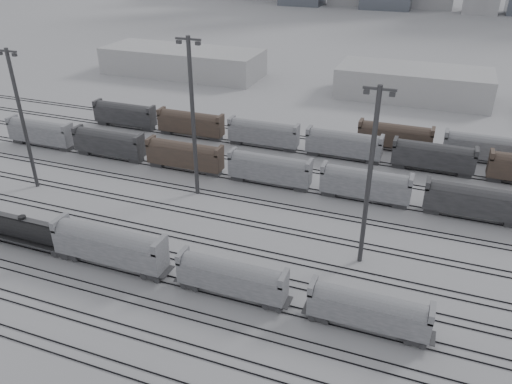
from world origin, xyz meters
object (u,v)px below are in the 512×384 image
(hopper_car_b, at_px, (232,276))
(light_mast_c, at_px, (370,175))
(light_mast_a, at_px, (22,117))
(tank_car_b, at_px, (25,229))
(hopper_car_a, at_px, (110,244))
(hopper_car_c, at_px, (369,309))

(hopper_car_b, distance_m, light_mast_c, 21.54)
(light_mast_a, bearing_deg, tank_car_b, -51.53)
(hopper_car_a, bearing_deg, hopper_car_c, 0.00)
(light_mast_a, xyz_separation_m, light_mast_c, (58.27, -2.29, 0.27))
(hopper_car_a, relative_size, hopper_car_c, 1.19)
(light_mast_a, distance_m, light_mast_c, 58.32)
(hopper_car_a, height_order, hopper_car_c, hopper_car_a)
(hopper_car_c, height_order, light_mast_a, light_mast_a)
(hopper_car_b, height_order, hopper_car_c, hopper_car_b)
(tank_car_b, height_order, hopper_car_b, hopper_car_b)
(hopper_car_a, relative_size, light_mast_a, 0.67)
(tank_car_b, height_order, light_mast_a, light_mast_a)
(hopper_car_c, relative_size, light_mast_a, 0.57)
(hopper_car_a, xyz_separation_m, light_mast_a, (-26.90, 15.55, 9.33))
(tank_car_b, xyz_separation_m, hopper_car_c, (49.07, 0.00, 0.33))
(light_mast_a, bearing_deg, light_mast_c, -2.25)
(hopper_car_a, xyz_separation_m, hopper_car_b, (17.74, 0.00, -0.52))
(tank_car_b, relative_size, light_mast_a, 0.78)
(tank_car_b, xyz_separation_m, light_mast_c, (45.92, 13.26, 10.50))
(tank_car_b, bearing_deg, hopper_car_a, 0.00)
(tank_car_b, height_order, hopper_car_a, hopper_car_a)
(tank_car_b, xyz_separation_m, light_mast_a, (-12.35, 15.55, 10.23))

